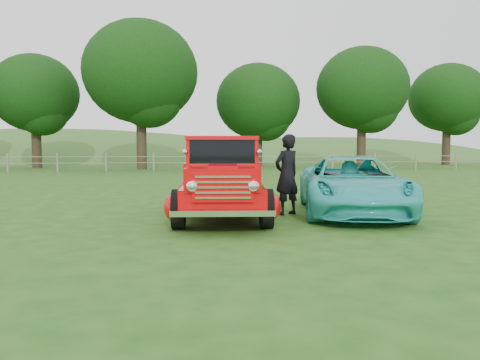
{
  "coord_description": "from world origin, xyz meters",
  "views": [
    {
      "loc": [
        -1.18,
        -8.77,
        1.54
      ],
      "look_at": [
        0.06,
        1.2,
        0.84
      ],
      "focal_mm": 35.0,
      "sensor_mm": 36.0,
      "label": 1
    }
  ],
  "objects": [
    {
      "name": "teal_sedan",
      "position": [
        2.73,
        1.61,
        0.67
      ],
      "size": [
        3.17,
        5.17,
        1.34
      ],
      "primitive_type": "imported",
      "rotation": [
        0.0,
        0.0,
        -0.21
      ],
      "color": "#30C1B9",
      "rests_on": "ground"
    },
    {
      "name": "tree_far_east",
      "position": [
        22.0,
        30.0,
        5.86
      ],
      "size": [
        6.6,
        6.6,
        8.86
      ],
      "color": "#2E2217",
      "rests_on": "ground"
    },
    {
      "name": "tree_mid_west",
      "position": [
        -12.0,
        28.0,
        5.55
      ],
      "size": [
        6.4,
        6.4,
        8.46
      ],
      "color": "#2E2217",
      "rests_on": "ground"
    },
    {
      "name": "red_pickup",
      "position": [
        -0.3,
        1.5,
        0.8
      ],
      "size": [
        2.52,
        5.11,
        1.78
      ],
      "rotation": [
        0.0,
        0.0,
        -0.08
      ],
      "color": "black",
      "rests_on": "ground"
    },
    {
      "name": "distant_hills",
      "position": [
        -4.08,
        59.46,
        -4.55
      ],
      "size": [
        116.0,
        60.0,
        18.0
      ],
      "color": "#2D5C22",
      "rests_on": "ground"
    },
    {
      "name": "tree_near_east",
      "position": [
        5.0,
        29.0,
        5.25
      ],
      "size": [
        6.8,
        6.8,
        8.33
      ],
      "color": "#2E2217",
      "rests_on": "ground"
    },
    {
      "name": "ground",
      "position": [
        0.0,
        0.0,
        0.0
      ],
      "size": [
        140.0,
        140.0,
        0.0
      ],
      "primitive_type": "plane",
      "color": "#1F4C14",
      "rests_on": "ground"
    },
    {
      "name": "man",
      "position": [
        1.2,
        1.66,
        0.92
      ],
      "size": [
        0.8,
        0.72,
        1.84
      ],
      "primitive_type": "imported",
      "rotation": [
        0.0,
        0.0,
        3.67
      ],
      "color": "black",
      "rests_on": "ground"
    },
    {
      "name": "fence_line",
      "position": [
        0.0,
        22.0,
        0.6
      ],
      "size": [
        48.0,
        0.12,
        1.2
      ],
      "color": "slate",
      "rests_on": "ground"
    },
    {
      "name": "tree_mid_east",
      "position": [
        13.0,
        27.0,
        6.17
      ],
      "size": [
        7.2,
        7.2,
        9.44
      ],
      "color": "#2E2217",
      "rests_on": "ground"
    },
    {
      "name": "tree_near_west",
      "position": [
        -4.0,
        25.0,
        6.8
      ],
      "size": [
        8.0,
        8.0,
        10.42
      ],
      "color": "#2E2217",
      "rests_on": "ground"
    }
  ]
}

